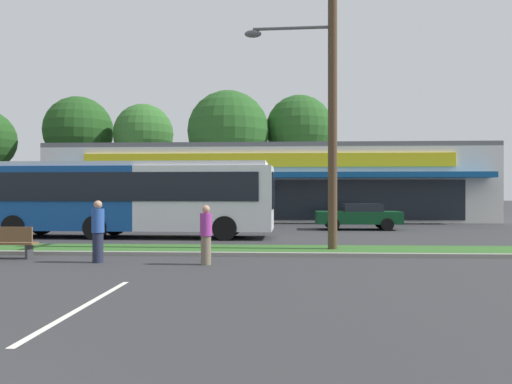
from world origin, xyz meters
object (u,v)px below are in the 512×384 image
(car_2, at_px, (157,215))
(pedestrian_near_bench, at_px, (98,231))
(pedestrian_by_pole, at_px, (206,235))
(city_bus, at_px, (127,197))
(car_0, at_px, (359,216))
(car_1, at_px, (27,214))
(bus_stop_bench, at_px, (8,242))
(utility_pole, at_px, (328,85))

(car_2, height_order, pedestrian_near_bench, pedestrian_near_bench)
(pedestrian_by_pole, bearing_deg, car_2, -68.07)
(car_2, bearing_deg, city_bus, 89.49)
(car_0, height_order, car_1, car_1)
(bus_stop_bench, distance_m, car_0, 17.35)
(bus_stop_bench, height_order, pedestrian_near_bench, pedestrian_near_bench)
(city_bus, relative_size, car_2, 2.88)
(car_1, xyz_separation_m, pedestrian_by_pole, (11.80, -13.44, 0.03))
(car_0, xyz_separation_m, pedestrian_near_bench, (-9.09, -13.15, 0.15))
(utility_pole, distance_m, car_1, 19.13)
(utility_pole, xyz_separation_m, car_2, (-8.17, 10.26, -4.69))
(car_1, bearing_deg, city_bus, 143.62)
(car_2, relative_size, pedestrian_near_bench, 2.56)
(utility_pole, distance_m, car_2, 13.93)
(city_bus, height_order, pedestrian_near_bench, city_bus)
(city_bus, xyz_separation_m, car_1, (-7.14, 5.26, -0.99))
(pedestrian_by_pole, bearing_deg, city_bus, -57.56)
(car_0, xyz_separation_m, pedestrian_by_pole, (-6.02, -13.41, 0.09))
(car_0, height_order, car_2, car_2)
(car_1, bearing_deg, bus_stop_bench, 114.84)
(city_bus, relative_size, bus_stop_bench, 7.95)
(bus_stop_bench, bearing_deg, car_0, -133.82)
(pedestrian_near_bench, bearing_deg, utility_pole, -8.75)
(pedestrian_by_pole, bearing_deg, bus_stop_bench, -5.68)
(bus_stop_bench, relative_size, pedestrian_by_pole, 1.00)
(car_0, bearing_deg, bus_stop_bench, 46.18)
(car_1, distance_m, car_2, 7.19)
(pedestrian_near_bench, xyz_separation_m, pedestrian_by_pole, (3.07, -0.26, -0.06))
(utility_pole, xyz_separation_m, city_bus, (-8.21, 5.16, -3.67))
(car_1, height_order, pedestrian_near_bench, pedestrian_near_bench)
(utility_pole, distance_m, city_bus, 10.37)
(pedestrian_near_bench, bearing_deg, car_2, 65.34)
(city_bus, relative_size, pedestrian_by_pole, 7.92)
(bus_stop_bench, xyz_separation_m, car_2, (1.37, 12.40, 0.25))
(car_2, bearing_deg, pedestrian_by_pole, 109.17)
(car_2, xyz_separation_m, pedestrian_by_pole, (4.62, -13.29, 0.06))
(city_bus, bearing_deg, bus_stop_bench, -99.21)
(car_2, bearing_deg, bus_stop_bench, 83.68)
(pedestrian_near_bench, distance_m, pedestrian_by_pole, 3.08)
(city_bus, bearing_deg, car_0, 27.14)
(utility_pole, height_order, car_2, utility_pole)
(utility_pole, relative_size, car_1, 2.35)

